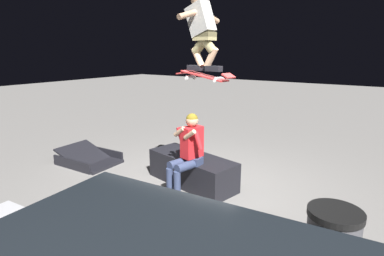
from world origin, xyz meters
name	(u,v)px	position (x,y,z in m)	size (l,w,h in m)	color
ground_plane	(198,190)	(0.00, 0.00, 0.00)	(40.00, 40.00, 0.00)	slate
ledge_box_main	(192,170)	(0.24, -0.17, 0.26)	(1.67, 0.63, 0.52)	black
person_sitting_on_ledge	(187,151)	(0.05, 0.25, 0.76)	(0.59, 0.78, 1.35)	#2D3856
skateboard	(204,76)	(-0.14, 0.07, 1.94)	(1.04, 0.34, 0.15)	#B72D2D
skater_airborne	(202,28)	(-0.08, 0.06, 2.62)	(0.63, 0.89, 1.12)	black
kicker_ramp	(89,160)	(2.62, 0.19, 0.07)	(1.23, 0.93, 0.44)	black
trash_bin	(330,255)	(-2.29, 1.29, 0.46)	(0.49, 0.49, 0.92)	#47474C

